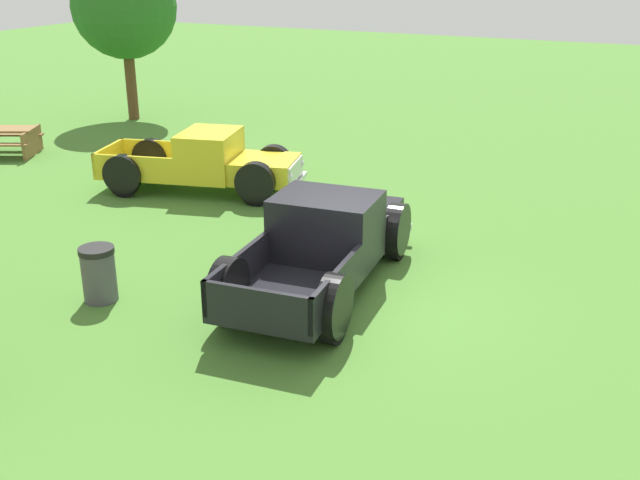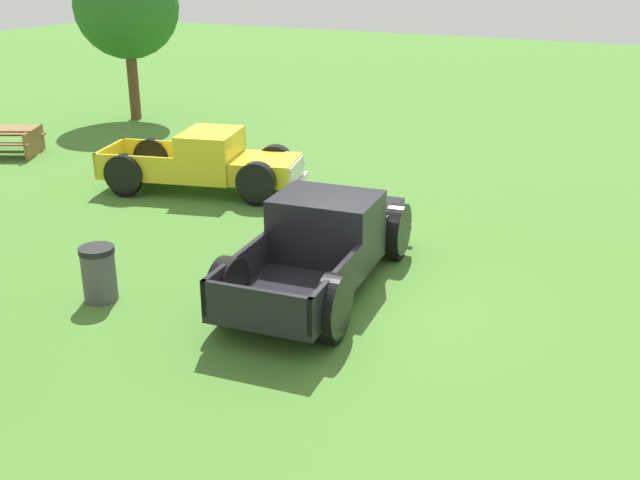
# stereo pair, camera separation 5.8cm
# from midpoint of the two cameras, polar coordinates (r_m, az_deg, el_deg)

# --- Properties ---
(ground_plane) EXTENTS (80.00, 80.00, 0.00)m
(ground_plane) POSITION_cam_midpoint_polar(r_m,az_deg,el_deg) (12.89, 2.50, -4.30)
(ground_plane) COLOR #477A2D
(pickup_truck_foreground) EXTENTS (5.36, 2.43, 1.60)m
(pickup_truck_foreground) POSITION_cam_midpoint_polar(r_m,az_deg,el_deg) (13.23, 0.45, -0.01)
(pickup_truck_foreground) COLOR black
(pickup_truck_foreground) RESTS_ON ground_plane
(pickup_truck_behind_left) EXTENTS (2.89, 5.11, 1.48)m
(pickup_truck_behind_left) POSITION_cam_midpoint_polar(r_m,az_deg,el_deg) (18.40, -8.18, 5.74)
(pickup_truck_behind_left) COLOR yellow
(pickup_truck_behind_left) RESTS_ON ground_plane
(picnic_table) EXTENTS (2.11, 2.26, 0.78)m
(picnic_table) POSITION_cam_midpoint_polar(r_m,az_deg,el_deg) (23.43, -22.82, 7.10)
(picnic_table) COLOR olive
(picnic_table) RESTS_ON ground_plane
(trash_can) EXTENTS (0.59, 0.59, 0.95)m
(trash_can) POSITION_cam_midpoint_polar(r_m,az_deg,el_deg) (13.11, -16.45, -2.46)
(trash_can) COLOR #4C4C51
(trash_can) RESTS_ON ground_plane
(oak_tree_center) EXTENTS (3.43, 3.43, 5.47)m
(oak_tree_center) POSITION_cam_midpoint_polar(r_m,az_deg,el_deg) (26.76, -14.60, 16.67)
(oak_tree_center) COLOR brown
(oak_tree_center) RESTS_ON ground_plane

